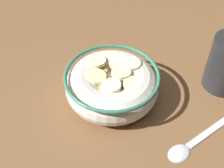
{
  "coord_description": "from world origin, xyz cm",
  "views": [
    {
      "loc": [
        -21.17,
        -26.59,
        38.65
      ],
      "look_at": [
        0.0,
        0.0,
        3.0
      ],
      "focal_mm": 48.15,
      "sensor_mm": 36.0,
      "label": 1
    }
  ],
  "objects": [
    {
      "name": "cereal_bowl",
      "position": [
        0.03,
        0.01,
        2.93
      ],
      "size": [
        15.52,
        15.52,
        5.64
      ],
      "color": "silver",
      "rests_on": "ground_plane"
    },
    {
      "name": "ground_plane",
      "position": [
        0.0,
        0.0,
        -1.0
      ],
      "size": [
        91.78,
        91.78,
        2.0
      ],
      "primitive_type": "cube",
      "color": "brown"
    },
    {
      "name": "spoon",
      "position": [
        3.25,
        -14.93,
        0.33
      ],
      "size": [
        15.1,
        2.88,
        0.8
      ],
      "color": "silver",
      "rests_on": "ground_plane"
    }
  ]
}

